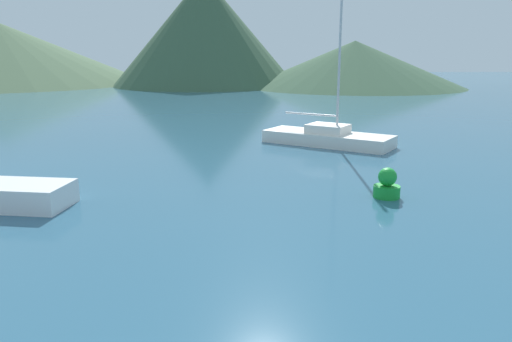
{
  "coord_description": "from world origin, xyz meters",
  "views": [
    {
      "loc": [
        -1.24,
        -0.7,
        4.72
      ],
      "look_at": [
        -0.49,
        14.0,
        1.2
      ],
      "focal_mm": 35.0,
      "sensor_mm": 36.0,
      "label": 1
    }
  ],
  "objects": [
    {
      "name": "hill_central",
      "position": [
        -4.76,
        73.06,
        7.61
      ],
      "size": [
        26.35,
        26.35,
        15.21
      ],
      "color": "#38563D",
      "rests_on": "ground_plane"
    },
    {
      "name": "sailboat_middle",
      "position": [
        3.79,
        24.72,
        0.44
      ],
      "size": [
        6.73,
        5.67,
        9.34
      ],
      "rotation": [
        0.0,
        0.0,
        -0.62
      ],
      "color": "white",
      "rests_on": "ground_plane"
    },
    {
      "name": "hill_east",
      "position": [
        15.85,
        68.5,
        3.12
      ],
      "size": [
        29.74,
        29.74,
        6.23
      ],
      "color": "#38563D",
      "rests_on": "ground_plane"
    },
    {
      "name": "buoy_marker",
      "position": [
        3.92,
        15.03,
        0.42
      ],
      "size": [
        0.88,
        0.88,
        1.01
      ],
      "color": "green",
      "rests_on": "ground_plane"
    }
  ]
}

